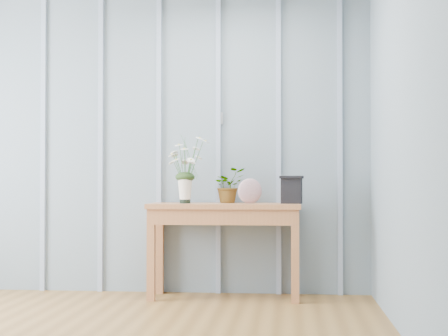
# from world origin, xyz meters

# --- Properties ---
(room_shell) EXTENTS (4.00, 4.50, 2.50)m
(room_shell) POSITION_xyz_m (0.00, 0.92, 1.99)
(room_shell) COLOR gray
(room_shell) RESTS_ON ground
(sideboard) EXTENTS (1.20, 0.45, 0.75)m
(sideboard) POSITION_xyz_m (0.82, 1.99, 0.64)
(sideboard) COLOR #A66439
(sideboard) RESTS_ON ground
(daisy_vase) EXTENTS (0.38, 0.29, 0.54)m
(daisy_vase) POSITION_xyz_m (0.51, 1.98, 1.09)
(daisy_vase) COLOR black
(daisy_vase) RESTS_ON sideboard
(spider_plant) EXTENTS (0.33, 0.32, 0.28)m
(spider_plant) POSITION_xyz_m (0.84, 2.13, 0.89)
(spider_plant) COLOR #1B3313
(spider_plant) RESTS_ON sideboard
(felt_disc_vessel) EXTENTS (0.20, 0.12, 0.20)m
(felt_disc_vessel) POSITION_xyz_m (1.03, 1.98, 0.85)
(felt_disc_vessel) COLOR #874361
(felt_disc_vessel) RESTS_ON sideboard
(carved_box) EXTENTS (0.19, 0.16, 0.22)m
(carved_box) POSITION_xyz_m (1.35, 1.99, 0.86)
(carved_box) COLOR black
(carved_box) RESTS_ON sideboard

